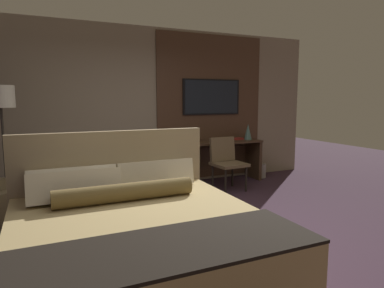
{
  "coord_description": "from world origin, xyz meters",
  "views": [
    {
      "loc": [
        -1.57,
        -3.28,
        1.56
      ],
      "look_at": [
        0.32,
        0.86,
        0.95
      ],
      "focal_mm": 32.0,
      "sensor_mm": 36.0,
      "label": 1
    }
  ],
  "objects_px": {
    "bed": "(136,241)",
    "tv": "(212,97)",
    "waste_bin": "(260,171)",
    "desk": "(217,154)",
    "vase_tall": "(248,132)",
    "floor_lamp": "(1,107)",
    "desk_chair": "(226,159)",
    "book": "(238,139)"
  },
  "relations": [
    {
      "from": "floor_lamp",
      "to": "waste_bin",
      "type": "distance_m",
      "value": 4.63
    },
    {
      "from": "bed",
      "to": "tv",
      "type": "distance_m",
      "value": 4.07
    },
    {
      "from": "desk",
      "to": "tv",
      "type": "height_order",
      "value": "tv"
    },
    {
      "from": "bed",
      "to": "desk",
      "type": "height_order",
      "value": "bed"
    },
    {
      "from": "floor_lamp",
      "to": "tv",
      "type": "bearing_deg",
      "value": 13.48
    },
    {
      "from": "tv",
      "to": "desk",
      "type": "bearing_deg",
      "value": -90.0
    },
    {
      "from": "vase_tall",
      "to": "book",
      "type": "bearing_deg",
      "value": 157.64
    },
    {
      "from": "vase_tall",
      "to": "bed",
      "type": "bearing_deg",
      "value": -136.65
    },
    {
      "from": "desk_chair",
      "to": "floor_lamp",
      "type": "xyz_separation_m",
      "value": [
        -3.34,
        -0.06,
        0.91
      ]
    },
    {
      "from": "tv",
      "to": "book",
      "type": "bearing_deg",
      "value": -22.05
    },
    {
      "from": "book",
      "to": "waste_bin",
      "type": "distance_m",
      "value": 0.82
    },
    {
      "from": "vase_tall",
      "to": "waste_bin",
      "type": "height_order",
      "value": "vase_tall"
    },
    {
      "from": "waste_bin",
      "to": "book",
      "type": "bearing_deg",
      "value": 168.26
    },
    {
      "from": "floor_lamp",
      "to": "vase_tall",
      "type": "distance_m",
      "value": 4.18
    },
    {
      "from": "bed",
      "to": "waste_bin",
      "type": "bearing_deg",
      "value": 40.42
    },
    {
      "from": "bed",
      "to": "desk_chair",
      "type": "relative_size",
      "value": 2.34
    },
    {
      "from": "tv",
      "to": "waste_bin",
      "type": "relative_size",
      "value": 4.23
    },
    {
      "from": "bed",
      "to": "book",
      "type": "xyz_separation_m",
      "value": [
        2.81,
        2.9,
        0.43
      ]
    },
    {
      "from": "bed",
      "to": "waste_bin",
      "type": "distance_m",
      "value": 4.33
    },
    {
      "from": "bed",
      "to": "floor_lamp",
      "type": "height_order",
      "value": "floor_lamp"
    },
    {
      "from": "desk",
      "to": "desk_chair",
      "type": "distance_m",
      "value": 0.56
    },
    {
      "from": "desk_chair",
      "to": "waste_bin",
      "type": "distance_m",
      "value": 1.24
    },
    {
      "from": "bed",
      "to": "vase_tall",
      "type": "bearing_deg",
      "value": 43.35
    },
    {
      "from": "bed",
      "to": "floor_lamp",
      "type": "relative_size",
      "value": 1.22
    },
    {
      "from": "bed",
      "to": "floor_lamp",
      "type": "xyz_separation_m",
      "value": [
        -1.12,
        2.27,
        1.09
      ]
    },
    {
      "from": "desk",
      "to": "floor_lamp",
      "type": "bearing_deg",
      "value": -170.03
    },
    {
      "from": "vase_tall",
      "to": "book",
      "type": "relative_size",
      "value": 1.22
    },
    {
      "from": "vase_tall",
      "to": "waste_bin",
      "type": "bearing_deg",
      "value": -4.62
    },
    {
      "from": "book",
      "to": "waste_bin",
      "type": "height_order",
      "value": "book"
    },
    {
      "from": "desk",
      "to": "waste_bin",
      "type": "xyz_separation_m",
      "value": [
        0.95,
        -0.07,
        -0.38
      ]
    },
    {
      "from": "desk",
      "to": "desk_chair",
      "type": "height_order",
      "value": "desk_chair"
    },
    {
      "from": "book",
      "to": "waste_bin",
      "type": "bearing_deg",
      "value": -11.74
    },
    {
      "from": "desk",
      "to": "desk_chair",
      "type": "xyz_separation_m",
      "value": [
        -0.11,
        -0.55,
        0.02
      ]
    },
    {
      "from": "bed",
      "to": "tv",
      "type": "height_order",
      "value": "tv"
    },
    {
      "from": "vase_tall",
      "to": "book",
      "type": "height_order",
      "value": "vase_tall"
    },
    {
      "from": "desk",
      "to": "floor_lamp",
      "type": "height_order",
      "value": "floor_lamp"
    },
    {
      "from": "desk_chair",
      "to": "bed",
      "type": "bearing_deg",
      "value": -137.77
    },
    {
      "from": "vase_tall",
      "to": "book",
      "type": "distance_m",
      "value": 0.24
    },
    {
      "from": "desk",
      "to": "floor_lamp",
      "type": "relative_size",
      "value": 0.97
    },
    {
      "from": "bed",
      "to": "desk",
      "type": "bearing_deg",
      "value": 50.89
    },
    {
      "from": "waste_bin",
      "to": "desk",
      "type": "bearing_deg",
      "value": 175.75
    },
    {
      "from": "tv",
      "to": "desk_chair",
      "type": "bearing_deg",
      "value": -98.42
    }
  ]
}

